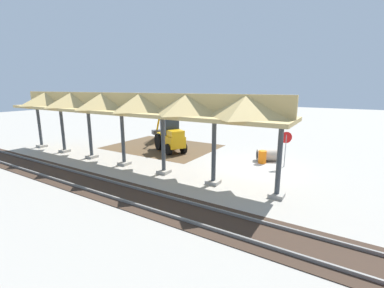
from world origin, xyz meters
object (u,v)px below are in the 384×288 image
(concrete_pipe, at_px, (267,155))
(traffic_barrel, at_px, (262,157))
(backhoe, at_px, (170,136))
(stop_sign, at_px, (286,142))

(concrete_pipe, distance_m, traffic_barrel, 0.80)
(backhoe, xyz_separation_m, traffic_barrel, (-7.68, -0.46, -0.81))
(stop_sign, relative_size, traffic_barrel, 2.65)
(backhoe, height_order, concrete_pipe, backhoe)
(stop_sign, height_order, traffic_barrel, stop_sign)
(backhoe, height_order, traffic_barrel, backhoe)
(stop_sign, height_order, backhoe, backhoe)
(traffic_barrel, bearing_deg, stop_sign, 178.46)
(stop_sign, height_order, concrete_pipe, stop_sign)
(stop_sign, distance_m, traffic_barrel, 1.98)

